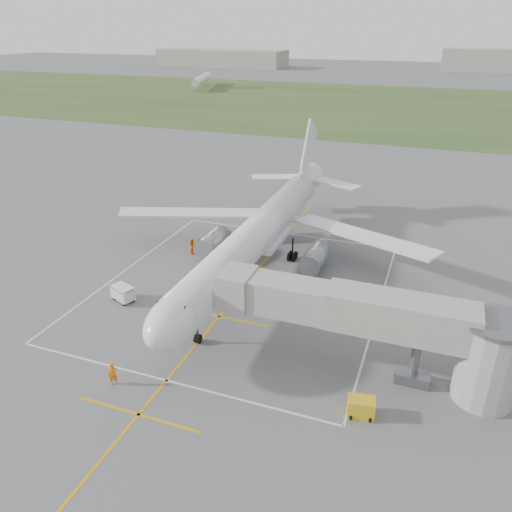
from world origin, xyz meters
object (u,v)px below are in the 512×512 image
at_px(ramp_worker_wing, 192,246).
at_px(airliner, 258,234).
at_px(jet_bridge, 388,325).
at_px(baggage_cart, 123,293).
at_px(ramp_worker_nose, 113,374).
at_px(gpu_unit, 361,407).

bearing_deg(ramp_worker_wing, airliner, -151.98).
height_order(jet_bridge, ramp_worker_wing, jet_bridge).
distance_m(baggage_cart, ramp_worker_nose, 13.00).
xyz_separation_m(baggage_cart, ramp_worker_wing, (1.29, 12.67, 0.12)).
bearing_deg(gpu_unit, ramp_worker_wing, 129.02).
distance_m(gpu_unit, ramp_worker_wing, 31.47).
xyz_separation_m(ramp_worker_nose, ramp_worker_wing, (-5.36, 23.84, -0.03)).
relative_size(airliner, gpu_unit, 22.20).
distance_m(jet_bridge, gpu_unit, 6.48).
bearing_deg(ramp_worker_nose, ramp_worker_wing, 69.46).
relative_size(airliner, baggage_cart, 17.43).
distance_m(airliner, jet_bridge, 21.22).
xyz_separation_m(gpu_unit, ramp_worker_wing, (-23.84, 20.54, 0.24)).
distance_m(ramp_worker_nose, ramp_worker_wing, 24.43).
relative_size(jet_bridge, baggage_cart, 8.72).
bearing_deg(jet_bridge, airliner, 137.81).
distance_m(airliner, ramp_worker_wing, 9.69).
relative_size(airliner, jet_bridge, 2.00).
distance_m(gpu_unit, baggage_cart, 26.33).
distance_m(jet_bridge, baggage_cart, 26.42).
bearing_deg(ramp_worker_wing, ramp_worker_nose, 138.92).
height_order(baggage_cart, ramp_worker_nose, ramp_worker_nose).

